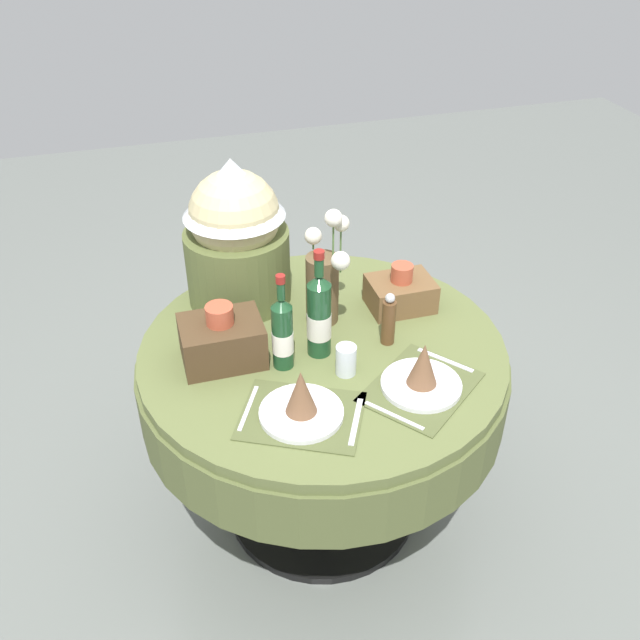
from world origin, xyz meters
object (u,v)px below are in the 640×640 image
(flower_vase, at_px, (324,279))
(woven_basket_side_right, at_px, (400,292))
(gift_tub_back_left, at_px, (235,229))
(dining_table, at_px, (322,382))
(pepper_mill, at_px, (389,320))
(place_setting_left, at_px, (301,403))
(tumbler_near_left, at_px, (346,360))
(woven_basket_side_left, at_px, (222,340))
(place_setting_right, at_px, (422,376))
(wine_bottle_right, at_px, (282,333))
(wine_bottle_left, at_px, (319,315))

(flower_vase, height_order, woven_basket_side_right, flower_vase)
(flower_vase, xyz_separation_m, gift_tub_back_left, (-0.24, 0.21, 0.11))
(gift_tub_back_left, bearing_deg, dining_table, -60.69)
(dining_table, xyz_separation_m, pepper_mill, (0.21, -0.04, 0.24))
(pepper_mill, bearing_deg, woven_basket_side_right, 57.76)
(place_setting_left, bearing_deg, tumbler_near_left, 39.62)
(dining_table, relative_size, woven_basket_side_left, 4.82)
(place_setting_right, distance_m, wine_bottle_right, 0.43)
(place_setting_right, height_order, pepper_mill, pepper_mill)
(wine_bottle_right, distance_m, pepper_mill, 0.35)
(wine_bottle_left, relative_size, wine_bottle_right, 1.13)
(place_setting_left, relative_size, place_setting_right, 0.98)
(place_setting_right, relative_size, woven_basket_side_left, 1.72)
(tumbler_near_left, xyz_separation_m, woven_basket_side_left, (-0.35, 0.17, 0.03))
(place_setting_right, height_order, wine_bottle_left, wine_bottle_left)
(gift_tub_back_left, relative_size, woven_basket_side_left, 2.08)
(wine_bottle_left, xyz_separation_m, wine_bottle_right, (-0.12, -0.03, -0.02))
(pepper_mill, distance_m, woven_basket_side_left, 0.53)
(flower_vase, xyz_separation_m, woven_basket_side_right, (0.27, 0.00, -0.10))
(place_setting_right, bearing_deg, flower_vase, 112.45)
(flower_vase, bearing_deg, woven_basket_side_right, 0.48)
(wine_bottle_right, xyz_separation_m, woven_basket_side_left, (-0.17, 0.08, -0.05))
(pepper_mill, relative_size, woven_basket_side_left, 0.74)
(flower_vase, height_order, wine_bottle_right, flower_vase)
(wine_bottle_right, xyz_separation_m, woven_basket_side_right, (0.46, 0.20, -0.06))
(place_setting_left, distance_m, woven_basket_side_left, 0.36)
(woven_basket_side_left, bearing_deg, flower_vase, 18.29)
(place_setting_left, height_order, flower_vase, flower_vase)
(place_setting_left, distance_m, pepper_mill, 0.44)
(flower_vase, bearing_deg, tumbler_near_left, -93.50)
(pepper_mill, xyz_separation_m, woven_basket_side_right, (0.11, 0.18, -0.03))
(wine_bottle_left, xyz_separation_m, gift_tub_back_left, (-0.18, 0.38, 0.13))
(wine_bottle_left, distance_m, pepper_mill, 0.23)
(place_setting_right, relative_size, tumbler_near_left, 4.42)
(dining_table, xyz_separation_m, woven_basket_side_right, (0.32, 0.14, 0.21))
(dining_table, xyz_separation_m, flower_vase, (0.05, 0.14, 0.32))
(place_setting_left, bearing_deg, woven_basket_side_right, 43.07)
(dining_table, xyz_separation_m, place_setting_left, (-0.15, -0.30, 0.20))
(dining_table, relative_size, place_setting_right, 2.81)
(wine_bottle_right, height_order, woven_basket_side_left, wine_bottle_right)
(wine_bottle_left, height_order, woven_basket_side_right, wine_bottle_left)
(place_setting_right, bearing_deg, wine_bottle_right, 148.74)
(woven_basket_side_right, bearing_deg, pepper_mill, -122.24)
(place_setting_right, distance_m, gift_tub_back_left, 0.79)
(place_setting_right, relative_size, wine_bottle_right, 1.32)
(dining_table, xyz_separation_m, wine_bottle_left, (-0.02, -0.03, 0.29))
(wine_bottle_left, relative_size, gift_tub_back_left, 0.71)
(flower_vase, bearing_deg, dining_table, -108.44)
(place_setting_left, xyz_separation_m, pepper_mill, (0.36, 0.26, 0.04))
(place_setting_right, xyz_separation_m, wine_bottle_right, (-0.36, 0.22, 0.08))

